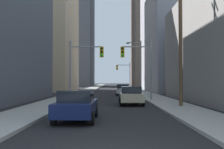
{
  "coord_description": "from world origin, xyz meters",
  "views": [
    {
      "loc": [
        0.14,
        -5.77,
        1.99
      ],
      "look_at": [
        0.0,
        29.69,
        2.82
      ],
      "focal_mm": 42.7,
      "sensor_mm": 36.0,
      "label": 1
    }
  ],
  "objects_px": {
    "sedan_beige": "(132,95)",
    "traffic_signal_near_left": "(86,60)",
    "traffic_signal_near_right": "(139,61)",
    "sedan_navy": "(78,105)",
    "sedan_silver": "(124,90)",
    "traffic_signal_far_right": "(125,71)"
  },
  "relations": [
    {
      "from": "sedan_navy",
      "to": "sedan_silver",
      "type": "relative_size",
      "value": 1.0
    },
    {
      "from": "sedan_silver",
      "to": "traffic_signal_far_right",
      "type": "relative_size",
      "value": 0.71
    },
    {
      "from": "sedan_silver",
      "to": "traffic_signal_near_right",
      "type": "xyz_separation_m",
      "value": [
        1.12,
        -10.29,
        3.24
      ]
    },
    {
      "from": "traffic_signal_near_left",
      "to": "traffic_signal_near_right",
      "type": "relative_size",
      "value": 1.0
    },
    {
      "from": "sedan_silver",
      "to": "traffic_signal_near_right",
      "type": "relative_size",
      "value": 0.71
    },
    {
      "from": "traffic_signal_near_right",
      "to": "traffic_signal_far_right",
      "type": "relative_size",
      "value": 1.0
    },
    {
      "from": "traffic_signal_near_right",
      "to": "traffic_signal_far_right",
      "type": "distance_m",
      "value": 31.03
    },
    {
      "from": "sedan_silver",
      "to": "traffic_signal_near_left",
      "type": "distance_m",
      "value": 11.58
    },
    {
      "from": "traffic_signal_near_left",
      "to": "traffic_signal_near_right",
      "type": "xyz_separation_m",
      "value": [
        5.33,
        -0.0,
        -0.02
      ]
    },
    {
      "from": "traffic_signal_near_left",
      "to": "sedan_navy",
      "type": "bearing_deg",
      "value": -85.82
    },
    {
      "from": "traffic_signal_near_left",
      "to": "traffic_signal_far_right",
      "type": "height_order",
      "value": "same"
    },
    {
      "from": "sedan_navy",
      "to": "traffic_signal_near_right",
      "type": "bearing_deg",
      "value": 71.79
    },
    {
      "from": "sedan_beige",
      "to": "sedan_silver",
      "type": "relative_size",
      "value": 0.99
    },
    {
      "from": "traffic_signal_near_right",
      "to": "traffic_signal_far_right",
      "type": "height_order",
      "value": "same"
    },
    {
      "from": "sedan_beige",
      "to": "traffic_signal_near_left",
      "type": "xyz_separation_m",
      "value": [
        -4.3,
        4.52,
        3.25
      ]
    },
    {
      "from": "traffic_signal_near_right",
      "to": "traffic_signal_far_right",
      "type": "xyz_separation_m",
      "value": [
        0.02,
        31.03,
        -0.0
      ]
    },
    {
      "from": "sedan_beige",
      "to": "traffic_signal_far_right",
      "type": "distance_m",
      "value": 35.71
    },
    {
      "from": "sedan_navy",
      "to": "traffic_signal_far_right",
      "type": "distance_m",
      "value": 44.63
    },
    {
      "from": "sedan_beige",
      "to": "traffic_signal_near_left",
      "type": "distance_m",
      "value": 7.04
    },
    {
      "from": "sedan_beige",
      "to": "traffic_signal_far_right",
      "type": "xyz_separation_m",
      "value": [
        1.05,
        35.55,
        3.24
      ]
    },
    {
      "from": "traffic_signal_near_right",
      "to": "sedan_beige",
      "type": "bearing_deg",
      "value": -102.85
    },
    {
      "from": "traffic_signal_near_right",
      "to": "sedan_navy",
      "type": "bearing_deg",
      "value": -108.21
    }
  ]
}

